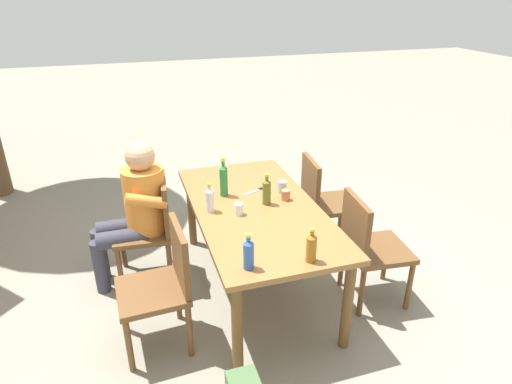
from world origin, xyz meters
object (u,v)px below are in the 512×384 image
(person_in_white_shirt, at_px, (136,207))
(bottle_olive, at_px, (267,191))
(chair_far_left, at_px, (164,281))
(chair_near_left, at_px, (368,244))
(cup_steel, at_px, (282,187))
(bottle_blue, at_px, (249,254))
(chair_near_right, at_px, (322,199))
(chair_far_right, at_px, (152,224))
(dining_table, at_px, (256,216))
(bottle_clear, at_px, (210,199))
(bottle_amber, at_px, (311,247))
(cup_white, at_px, (239,209))
(table_knife, at_px, (257,190))
(bottle_green, at_px, (224,180))
(cup_terracotta, at_px, (286,195))

(person_in_white_shirt, xyz_separation_m, bottle_olive, (-0.38, -0.95, 0.18))
(chair_far_left, relative_size, chair_near_left, 1.00)
(cup_steel, bearing_deg, bottle_blue, 148.98)
(chair_near_right, height_order, cup_steel, chair_near_right)
(chair_far_right, bearing_deg, bottle_olive, -113.75)
(dining_table, bearing_deg, bottle_clear, 85.02)
(bottle_amber, xyz_separation_m, bottle_blue, (0.04, 0.38, 0.00))
(bottle_clear, relative_size, cup_white, 2.54)
(bottle_blue, xyz_separation_m, table_knife, (1.00, -0.37, -0.10))
(chair_far_left, xyz_separation_m, cup_steel, (0.56, -1.02, 0.29))
(dining_table, relative_size, bottle_green, 5.62)
(cup_white, relative_size, cup_steel, 0.90)
(chair_far_right, distance_m, bottle_clear, 0.64)
(bottle_amber, height_order, bottle_olive, bottle_olive)
(bottle_green, xyz_separation_m, cup_terracotta, (-0.22, -0.43, -0.10))
(bottle_olive, height_order, bottle_clear, bottle_olive)
(chair_far_left, xyz_separation_m, bottle_green, (0.65, -0.57, 0.37))
(bottle_amber, bearing_deg, chair_far_right, 36.00)
(chair_far_left, bearing_deg, cup_white, -62.28)
(table_knife, bearing_deg, cup_terracotta, -143.86)
(cup_terracotta, relative_size, table_knife, 0.35)
(cup_white, xyz_separation_m, table_knife, (0.34, -0.25, -0.04))
(chair_near_right, xyz_separation_m, bottle_amber, (-1.18, 0.65, 0.33))
(bottle_amber, bearing_deg, cup_terracotta, -10.48)
(bottle_clear, bearing_deg, cup_steel, -76.89)
(bottle_amber, height_order, cup_terracotta, bottle_amber)
(bottle_clear, bearing_deg, bottle_green, -34.52)
(bottle_amber, height_order, cup_steel, bottle_amber)
(cup_terracotta, height_order, table_knife, cup_terracotta)
(chair_near_left, xyz_separation_m, bottle_clear, (0.42, 1.09, 0.33))
(dining_table, distance_m, bottle_blue, 0.81)
(chair_far_right, relative_size, person_in_white_shirt, 0.74)
(chair_far_left, xyz_separation_m, chair_near_right, (0.80, -1.50, 0.00))
(chair_near_left, relative_size, bottle_clear, 3.91)
(bottle_clear, distance_m, bottle_blue, 0.77)
(cup_steel, bearing_deg, bottle_clear, 103.11)
(cup_terracotta, bearing_deg, chair_near_right, -53.96)
(chair_near_right, relative_size, cup_white, 9.95)
(bottle_green, bearing_deg, cup_steel, -101.08)
(bottle_amber, relative_size, bottle_blue, 0.98)
(bottle_olive, bearing_deg, bottle_green, 48.51)
(bottle_green, distance_m, cup_terracotta, 0.49)
(chair_near_left, bearing_deg, person_in_white_shirt, 63.95)
(chair_near_left, relative_size, chair_near_right, 1.00)
(chair_near_left, relative_size, person_in_white_shirt, 0.74)
(chair_far_left, height_order, cup_steel, chair_far_left)
(person_in_white_shirt, height_order, bottle_amber, person_in_white_shirt)
(chair_far_left, xyz_separation_m, cup_terracotta, (0.44, -1.00, 0.28))
(chair_near_left, height_order, person_in_white_shirt, person_in_white_shirt)
(chair_far_left, distance_m, cup_steel, 1.20)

